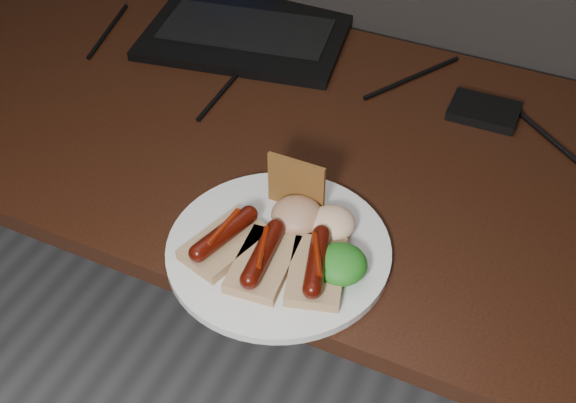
# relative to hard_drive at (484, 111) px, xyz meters

# --- Properties ---
(desk) EXTENTS (1.40, 0.70, 0.75)m
(desk) POSITION_rel_hard_drive_xyz_m (-0.31, -0.18, -0.10)
(desk) COLOR #33190C
(desk) RESTS_ON ground
(hard_drive) EXTENTS (0.11, 0.08, 0.02)m
(hard_drive) POSITION_rel_hard_drive_xyz_m (0.00, 0.00, 0.00)
(hard_drive) COLOR black
(hard_drive) RESTS_ON desk
(desk_cables) EXTENTS (0.92, 0.37, 0.01)m
(desk_cables) POSITION_rel_hard_drive_xyz_m (-0.32, -0.03, -0.00)
(desk_cables) COLOR black
(desk_cables) RESTS_ON desk
(plate) EXTENTS (0.31, 0.31, 0.01)m
(plate) POSITION_rel_hard_drive_xyz_m (-0.18, -0.43, -0.00)
(plate) COLOR silver
(plate) RESTS_ON desk
(bread_sausage_left) EXTENTS (0.10, 0.13, 0.04)m
(bread_sausage_left) POSITION_rel_hard_drive_xyz_m (-0.24, -0.46, 0.02)
(bread_sausage_left) COLOR tan
(bread_sausage_left) RESTS_ON plate
(bread_sausage_center) EXTENTS (0.08, 0.12, 0.04)m
(bread_sausage_center) POSITION_rel_hard_drive_xyz_m (-0.18, -0.47, 0.02)
(bread_sausage_center) COLOR tan
(bread_sausage_center) RESTS_ON plate
(bread_sausage_right) EXTENTS (0.10, 0.13, 0.04)m
(bread_sausage_right) POSITION_rel_hard_drive_xyz_m (-0.11, -0.45, 0.02)
(bread_sausage_right) COLOR tan
(bread_sausage_right) RESTS_ON plate
(crispbread) EXTENTS (0.09, 0.01, 0.08)m
(crispbread) POSITION_rel_hard_drive_xyz_m (-0.19, -0.35, 0.05)
(crispbread) COLOR #9E682B
(crispbread) RESTS_ON plate
(salad_greens) EXTENTS (0.07, 0.07, 0.04)m
(salad_greens) POSITION_rel_hard_drive_xyz_m (-0.08, -0.44, 0.02)
(salad_greens) COLOR #175811
(salad_greens) RESTS_ON plate
(salsa_mound) EXTENTS (0.07, 0.07, 0.04)m
(salsa_mound) POSITION_rel_hard_drive_xyz_m (-0.17, -0.38, 0.02)
(salsa_mound) COLOR maroon
(salsa_mound) RESTS_ON plate
(coleslaw_mound) EXTENTS (0.06, 0.06, 0.04)m
(coleslaw_mound) POSITION_rel_hard_drive_xyz_m (-0.12, -0.37, 0.02)
(coleslaw_mound) COLOR #EEE4CE
(coleslaw_mound) RESTS_ON plate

